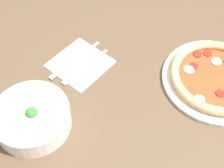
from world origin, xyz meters
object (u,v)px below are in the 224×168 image
at_px(bowl, 32,117).
at_px(knife, 77,58).
at_px(pizza, 217,77).
at_px(fork, 86,66).

height_order(bowl, knife, bowl).
bearing_deg(knife, pizza, 121.37).
distance_m(fork, knife, 0.04).
bearing_deg(fork, pizza, 125.18).
distance_m(pizza, bowl, 0.53).
bearing_deg(pizza, fork, 30.69).
relative_size(pizza, fork, 1.71).
xyz_separation_m(bowl, fork, (0.02, -0.23, -0.03)).
xyz_separation_m(pizza, knife, (0.37, 0.19, -0.01)).
height_order(bowl, fork, bowl).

